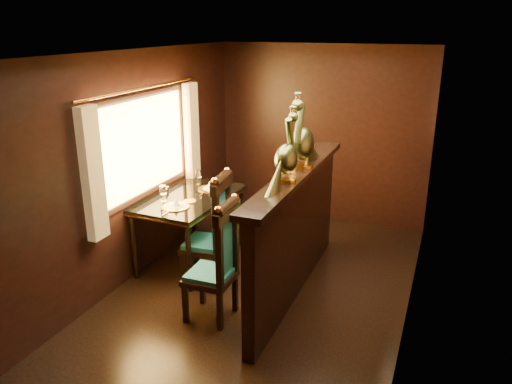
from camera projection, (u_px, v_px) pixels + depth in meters
The scene contains 8 objects.
ground at pixel (256, 299), 5.26m from camera, with size 5.00×5.00×0.00m, color black.
room_shell at pixel (249, 152), 4.79m from camera, with size 3.04×5.04×2.52m.
partition at pixel (296, 230), 5.18m from camera, with size 0.26×2.70×1.36m.
dining_table at pixel (190, 202), 5.86m from camera, with size 0.92×1.45×1.03m.
chair_left at pixel (221, 258), 4.70m from camera, with size 0.45×0.50×1.25m.
chair_right at pixel (216, 227), 5.34m from camera, with size 0.51×0.54×1.31m.
peacock_left at pixel (286, 146), 4.53m from camera, with size 0.21×0.57×0.68m, color #1A4F39, non-canonical shape.
peacock_right at pixel (302, 129), 4.95m from camera, with size 0.25×0.66×0.79m, color #1A4F39, non-canonical shape.
Camera 1 is at (1.71, -4.28, 2.76)m, focal length 35.00 mm.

